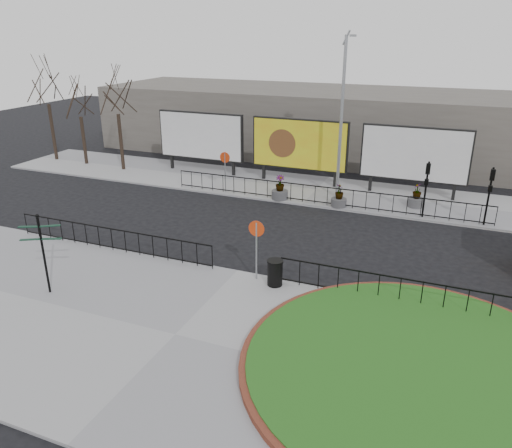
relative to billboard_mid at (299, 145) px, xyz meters
The scene contains 25 objects.
ground 13.31m from the billboard_mid, 83.40° to the right, with size 90.00×90.00×0.00m, color black.
pavement_near 18.21m from the billboard_mid, 85.23° to the right, with size 30.00×10.00×0.12m, color gray.
pavement_far 3.10m from the billboard_mid, 32.94° to the right, with size 44.00×6.00×0.12m, color gray.
brick_edge 19.36m from the billboard_mid, 62.06° to the right, with size 10.40×10.40×0.18m, color brown.
grass_lawn 19.36m from the billboard_mid, 62.06° to the right, with size 10.00×10.00×0.22m, color #254913.
railing_near_left 14.15m from the billboard_mid, 108.73° to the right, with size 10.00×0.10×1.10m, color black, non-canonical shape.
railing_near_right 15.62m from the billboard_mid, 58.92° to the right, with size 9.00×0.10×1.10m, color black, non-canonical shape.
railing_far 4.84m from the billboard_mid, 55.75° to the right, with size 18.00×0.10×1.10m, color black, non-canonical shape.
speed_sign_far 5.04m from the billboard_mid, 134.46° to the right, with size 0.64×0.07×2.47m.
speed_sign_near 13.62m from the billboard_mid, 79.41° to the right, with size 0.64×0.07×2.47m.
billboard_left 7.00m from the billboard_mid, behind, with size 6.20×0.31×4.10m.
billboard_mid is the anchor object (origin of this frame).
billboard_right 7.00m from the billboard_mid, ahead, with size 6.20×0.31×4.10m.
lamp_post 4.23m from the billboard_mid, 33.25° to the right, with size 0.74×0.18×9.23m.
signal_pole_a 8.80m from the billboard_mid, 24.42° to the right, with size 0.22×0.26×3.00m.
signal_pole_b 11.60m from the billboard_mid, 18.28° to the right, with size 0.22×0.26×3.00m.
tree_left 12.63m from the billboard_mid, behind, with size 2.00×2.00×7.00m, color #2D2119, non-canonical shape.
tree_mid 16.05m from the billboard_mid, behind, with size 2.00×2.00×6.20m, color #2D2119, non-canonical shape.
tree_far 19.07m from the billboard_mid, behind, with size 2.00×2.00×7.50m, color #2D2119, non-canonical shape.
building_backdrop 9.15m from the billboard_mid, 80.57° to the left, with size 40.00×10.00×5.00m, color #5E5953.
fingerpost_sign 17.85m from the billboard_mid, 104.09° to the right, with size 1.39×0.88×3.14m.
litter_bin 14.11m from the billboard_mid, 76.14° to the right, with size 0.63×0.63×1.05m.
planter_a 4.09m from the billboard_mid, 90.00° to the right, with size 0.96×0.96×1.40m.
planter_b 5.39m from the billboard_mid, 45.58° to the right, with size 0.87×0.87×1.30m.
planter_c 8.01m from the billboard_mid, 14.73° to the right, with size 0.92×0.92×1.34m.
Camera 1 is at (7.64, -16.80, 9.41)m, focal length 35.00 mm.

